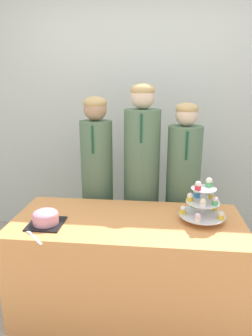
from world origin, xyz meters
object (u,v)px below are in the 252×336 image
object	(u,v)px
student_0	(98,189)
student_1	(141,186)
cupcake_stand	(202,203)
round_cake	(46,217)
student_2	(182,195)
cake_knife	(31,234)

from	to	relation	value
student_0	student_1	bearing A→B (deg)	0.00
cupcake_stand	round_cake	bearing A→B (deg)	-170.94
student_2	student_1	bearing A→B (deg)	180.00
student_1	student_2	xyz separation A→B (m)	(0.34, -0.00, -0.07)
cupcake_stand	student_2	bearing A→B (deg)	99.61
cake_knife	student_0	bearing A→B (deg)	117.60
cupcake_stand	student_1	size ratio (longest dim) A/B	0.19
student_2	cupcake_stand	bearing A→B (deg)	-80.39
cake_knife	cupcake_stand	xyz separation A→B (m)	(1.06, 0.30, 0.13)
cupcake_stand	student_1	xyz separation A→B (m)	(-0.43, 0.51, -0.08)
round_cake	student_1	bearing A→B (deg)	48.79
student_0	student_1	xyz separation A→B (m)	(0.38, 0.00, 0.04)
student_0	cupcake_stand	bearing A→B (deg)	-32.16
cake_knife	cupcake_stand	bearing A→B (deg)	60.88
round_cake	student_1	xyz separation A→B (m)	(0.59, 0.67, 0.00)
student_1	cake_knife	bearing A→B (deg)	-127.86
student_0	student_2	size ratio (longest dim) A/B	1.03
round_cake	student_2	distance (m)	1.15
student_1	student_2	distance (m)	0.35
round_cake	student_2	world-z (taller)	student_2
cupcake_stand	student_2	size ratio (longest dim) A/B	0.21
cupcake_stand	student_2	distance (m)	0.54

